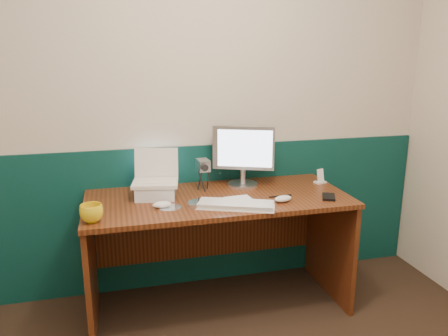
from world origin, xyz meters
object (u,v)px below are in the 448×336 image
object	(u,v)px
mug	(92,213)
camcorder	(203,173)
monitor	(243,156)
desk	(218,253)
laptop	(155,167)
keyboard	(236,205)

from	to	relation	value
mug	camcorder	bearing A→B (deg)	30.35
monitor	mug	size ratio (longest dim) A/B	3.32
desk	camcorder	bearing A→B (deg)	111.67
mug	camcorder	world-z (taller)	camcorder
desk	camcorder	distance (m)	0.51
desk	monitor	world-z (taller)	monitor
laptop	keyboard	world-z (taller)	laptop
monitor	mug	xyz separation A→B (m)	(-0.95, -0.43, -0.15)
laptop	mug	xyz separation A→B (m)	(-0.36, -0.32, -0.15)
laptop	monitor	distance (m)	0.60
monitor	camcorder	xyz separation A→B (m)	(-0.27, -0.03, -0.09)
monitor	mug	distance (m)	1.05
laptop	monitor	bearing A→B (deg)	20.38
mug	camcorder	distance (m)	0.78
desk	mug	bearing A→B (deg)	-161.70
monitor	keyboard	xyz separation A→B (m)	(-0.16, -0.40, -0.19)
laptop	monitor	xyz separation A→B (m)	(0.59, 0.11, 0.01)
camcorder	desk	bearing A→B (deg)	-72.24
monitor	camcorder	world-z (taller)	monitor
camcorder	mug	bearing A→B (deg)	-153.55
monitor	keyboard	bearing A→B (deg)	-89.51
desk	mug	distance (m)	0.88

